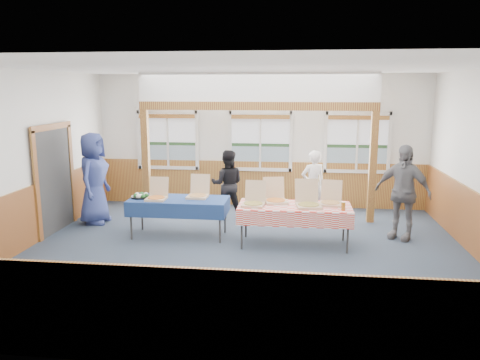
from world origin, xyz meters
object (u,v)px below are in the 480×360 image
object	(u,v)px
person_grey	(402,192)
woman_white	(313,185)
man_blue	(94,178)
table_left	(179,201)
woman_black	(227,184)
table_right	(295,208)

from	to	relation	value
person_grey	woman_white	bearing A→B (deg)	175.68
man_blue	person_grey	world-z (taller)	man_blue
table_left	man_blue	bearing A→B (deg)	144.83
man_blue	woman_black	bearing A→B (deg)	-73.84
table_right	woman_black	world-z (taller)	woman_black
woman_white	man_blue	size ratio (longest dim) A/B	0.78
woman_black	person_grey	distance (m)	3.72
table_left	table_right	world-z (taller)	same
woman_black	table_left	bearing A→B (deg)	58.92
woman_white	woman_black	xyz separation A→B (m)	(-1.90, -0.12, -0.00)
woman_white	man_blue	bearing A→B (deg)	-13.27
man_blue	person_grey	distance (m)	6.32
table_left	woman_black	size ratio (longest dim) A/B	1.35
woman_black	man_blue	size ratio (longest dim) A/B	0.78
table_right	woman_white	size ratio (longest dim) A/B	1.43
woman_white	person_grey	xyz separation A→B (m)	(1.65, -1.23, 0.15)
table_left	person_grey	distance (m)	4.31
table_left	man_blue	xyz separation A→B (m)	(-2.03, 0.71, 0.28)
table_left	woman_white	distance (m)	3.09
table_left	man_blue	distance (m)	2.17
table_left	table_right	distance (m)	2.26
table_right	person_grey	xyz separation A→B (m)	(2.04, 0.63, 0.21)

